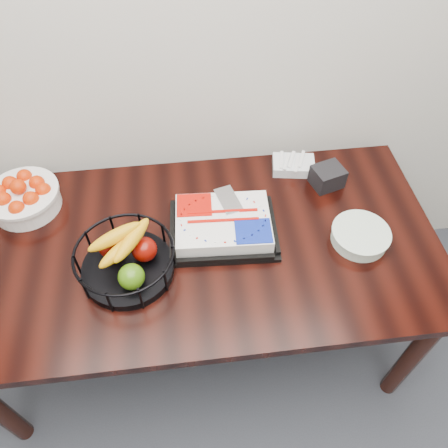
{
  "coord_description": "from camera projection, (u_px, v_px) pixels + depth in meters",
  "views": [
    {
      "loc": [
        -0.02,
        1.02,
        2.05
      ],
      "look_at": [
        0.1,
        2.01,
        0.83
      ],
      "focal_mm": 35.0,
      "sensor_mm": 36.0,
      "label": 1
    }
  ],
  "objects": [
    {
      "name": "plate_stack",
      "position": [
        360.0,
        236.0,
        1.61
      ],
      "size": [
        0.22,
        0.22,
        0.05
      ],
      "color": "white",
      "rests_on": "table"
    },
    {
      "name": "fruit_basket",
      "position": [
        125.0,
        259.0,
        1.48
      ],
      "size": [
        0.34,
        0.34,
        0.18
      ],
      "color": "black",
      "rests_on": "table"
    },
    {
      "name": "tangerine_bowl",
      "position": [
        22.0,
        193.0,
        1.68
      ],
      "size": [
        0.28,
        0.28,
        0.18
      ],
      "color": "white",
      "rests_on": "table"
    },
    {
      "name": "napkin_box",
      "position": [
        327.0,
        177.0,
        1.78
      ],
      "size": [
        0.14,
        0.13,
        0.09
      ],
      "primitive_type": "cube",
      "rotation": [
        0.0,
        0.0,
        0.29
      ],
      "color": "black",
      "rests_on": "table"
    },
    {
      "name": "table",
      "position": [
        199.0,
        256.0,
        1.69
      ],
      "size": [
        1.8,
        0.9,
        0.75
      ],
      "color": "black",
      "rests_on": "ground"
    },
    {
      "name": "cake_tray",
      "position": [
        223.0,
        225.0,
        1.63
      ],
      "size": [
        0.42,
        0.33,
        0.08
      ],
      "color": "black",
      "rests_on": "table"
    },
    {
      "name": "fork_bag",
      "position": [
        293.0,
        165.0,
        1.85
      ],
      "size": [
        0.19,
        0.14,
        0.05
      ],
      "color": "silver",
      "rests_on": "table"
    }
  ]
}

